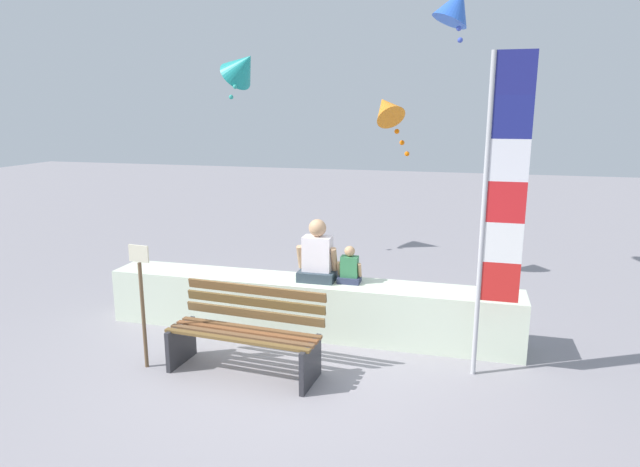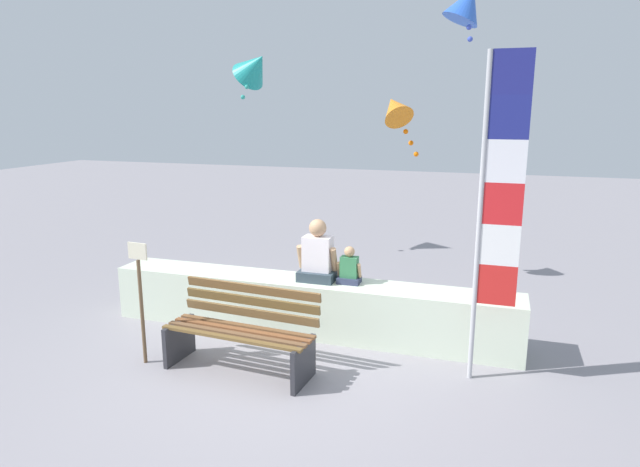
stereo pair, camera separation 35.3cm
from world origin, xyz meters
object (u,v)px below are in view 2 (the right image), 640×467
(flag_banner, at_px, (495,198))
(person_adult, at_px, (318,257))
(kite_orange, at_px, (395,109))
(person_child, at_px, (349,269))
(kite_teal, at_px, (255,67))
(sign_post, at_px, (141,293))
(kite_blue, at_px, (467,4))
(park_bench, at_px, (242,332))

(flag_banner, bearing_deg, person_adult, 161.66)
(flag_banner, distance_m, kite_orange, 3.64)
(person_child, relative_size, kite_orange, 0.43)
(kite_teal, height_order, sign_post, kite_teal)
(flag_banner, distance_m, kite_blue, 4.35)
(person_adult, bearing_deg, kite_teal, 124.66)
(park_bench, relative_size, flag_banner, 0.51)
(kite_teal, bearing_deg, park_bench, -68.13)
(flag_banner, relative_size, sign_post, 2.40)
(kite_orange, height_order, kite_blue, kite_blue)
(person_child, distance_m, kite_teal, 4.97)
(sign_post, bearing_deg, park_bench, 11.02)
(park_bench, height_order, person_adult, person_adult)
(person_child, height_order, flag_banner, flag_banner)
(sign_post, bearing_deg, person_child, 35.86)
(park_bench, bearing_deg, person_adult, 68.82)
(kite_orange, xyz_separation_m, kite_blue, (0.97, 0.42, 1.54))
(person_adult, bearing_deg, person_child, 0.06)
(kite_orange, relative_size, kite_teal, 1.07)
(park_bench, distance_m, kite_teal, 5.72)
(flag_banner, distance_m, kite_teal, 6.04)
(flag_banner, height_order, kite_blue, kite_blue)
(flag_banner, relative_size, kite_orange, 3.07)
(flag_banner, relative_size, kite_teal, 3.28)
(flag_banner, bearing_deg, kite_orange, 116.46)
(person_adult, height_order, flag_banner, flag_banner)
(kite_orange, distance_m, kite_teal, 2.91)
(person_adult, xyz_separation_m, flag_banner, (2.03, -0.67, 0.93))
(park_bench, distance_m, person_child, 1.55)
(flag_banner, xyz_separation_m, kite_teal, (-4.29, 3.94, 1.59))
(park_bench, relative_size, person_adult, 2.19)
(sign_post, bearing_deg, kite_teal, 98.57)
(person_child, bearing_deg, flag_banner, -22.46)
(person_adult, distance_m, kite_teal, 4.70)
(kite_blue, relative_size, kite_teal, 0.92)
(kite_teal, relative_size, sign_post, 0.73)
(person_adult, height_order, kite_blue, kite_blue)
(person_adult, height_order, person_child, person_adult)
(kite_blue, bearing_deg, kite_orange, -156.56)
(park_bench, xyz_separation_m, kite_blue, (1.88, 4.12, 3.88))
(park_bench, bearing_deg, flag_banner, 11.97)
(kite_orange, relative_size, sign_post, 0.78)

